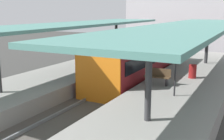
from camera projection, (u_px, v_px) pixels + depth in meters
ground_plane at (115, 96)px, 16.20m from camera, size 80.00×80.00×0.00m
platform_left at (62, 80)px, 17.81m from camera, size 4.40×28.00×1.00m
platform_right at (180, 97)px, 14.38m from camera, size 4.40×28.00×1.00m
track_ballast at (115, 94)px, 16.18m from camera, size 3.20×28.00×0.20m
rail_near_side at (104, 90)px, 16.47m from camera, size 0.08×28.00×0.14m
rail_far_side at (126, 93)px, 15.82m from camera, size 0.08×28.00×0.14m
commuter_train at (135, 59)px, 18.43m from camera, size 2.78×10.10×3.10m
canopy_left at (74, 25)px, 18.30m from camera, size 4.18×21.00×3.07m
canopy_right at (190, 27)px, 14.86m from camera, size 4.18×21.00×3.13m
platform_bench at (158, 76)px, 14.85m from camera, size 1.40×0.41×0.86m
platform_sign at (176, 62)px, 12.57m from camera, size 0.90×0.08×2.21m
litter_bin at (193, 71)px, 16.24m from camera, size 0.44×0.44×0.80m
passenger_near_bench at (92, 56)px, 18.78m from camera, size 0.36×0.36×1.69m
passenger_mid_platform at (111, 47)px, 23.60m from camera, size 0.36×0.36×1.62m
station_building_backdrop at (209, 5)px, 31.56m from camera, size 18.00×6.00×11.00m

